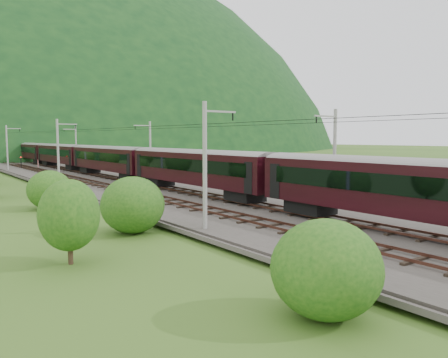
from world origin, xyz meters
TOP-DOWN VIEW (x-y plane):
  - ground at (0.00, 0.00)m, footprint 600.00×600.00m
  - railbed at (0.00, 10.00)m, footprint 14.00×220.00m
  - track_left at (-2.40, 10.00)m, footprint 2.40×220.00m
  - track_right at (2.40, 10.00)m, footprint 2.40×220.00m
  - catenary_left at (-6.12, 32.00)m, footprint 2.54×192.28m
  - catenary_right at (6.12, 32.00)m, footprint 2.54×192.28m
  - overhead_wires at (0.00, 10.00)m, footprint 4.83×198.00m
  - train at (2.40, 37.24)m, footprint 3.04×169.17m
  - hazard_post_near at (-0.27, 67.15)m, footprint 0.16×0.16m
  - hazard_post_far at (0.05, 54.08)m, footprint 0.14×0.14m
  - signal at (-3.40, 66.89)m, footprint 0.24×0.24m
  - vegetation_left at (-12.71, 18.38)m, footprint 9.48×145.81m
  - vegetation_right at (11.78, 4.13)m, footprint 5.16×103.40m

SIDE VIEW (x-z plane):
  - ground at x=0.00m, z-range 0.00..0.00m
  - railbed at x=0.00m, z-range 0.00..0.30m
  - track_left at x=-2.40m, z-range 0.24..0.51m
  - track_right at x=2.40m, z-range 0.24..0.51m
  - hazard_post_far at x=0.05m, z-range 0.30..1.61m
  - hazard_post_near at x=-0.27m, z-range 0.30..1.82m
  - vegetation_right at x=11.78m, z-range -0.25..2.89m
  - signal at x=-3.40m, z-range 0.49..2.64m
  - vegetation_left at x=-12.71m, z-range -0.66..4.79m
  - train at x=2.40m, z-range 0.95..6.24m
  - catenary_left at x=-6.12m, z-range 0.50..8.50m
  - catenary_right at x=6.12m, z-range 0.50..8.50m
  - overhead_wires at x=0.00m, z-range 7.08..7.12m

